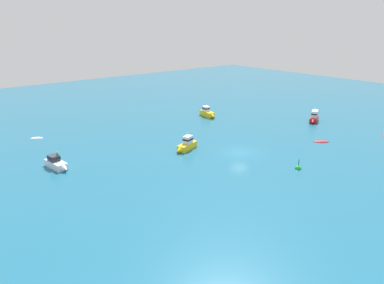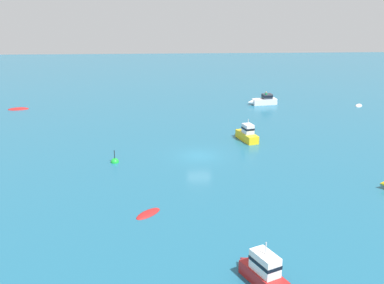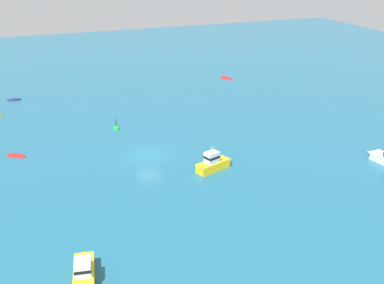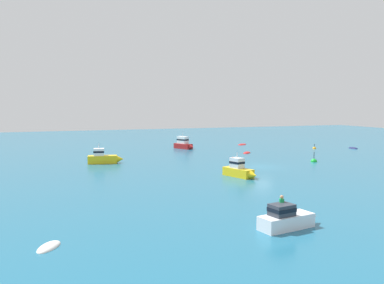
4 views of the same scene
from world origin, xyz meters
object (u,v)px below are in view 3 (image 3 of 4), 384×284
at_px(dinghy_1, 226,78).
at_px(powerboat, 84,271).
at_px(motor_cruiser_1, 214,163).
at_px(channel_buoy, 116,129).
at_px(dinghy_2, 14,100).
at_px(rib, 16,156).

bearing_deg(dinghy_1, powerboat, 135.20).
height_order(motor_cruiser_1, channel_buoy, motor_cruiser_1).
relative_size(powerboat, channel_buoy, 2.74).
bearing_deg(dinghy_1, dinghy_2, 80.21).
bearing_deg(powerboat, dinghy_2, 14.16).
distance_m(rib, dinghy_2, 20.93).
relative_size(rib, dinghy_1, 0.82).
relative_size(motor_cruiser_1, powerboat, 0.97).
bearing_deg(dinghy_2, motor_cruiser_1, -56.69).
xyz_separation_m(motor_cruiser_1, powerboat, (15.23, 12.36, -0.01)).
bearing_deg(channel_buoy, dinghy_1, -144.19).
relative_size(motor_cruiser_1, rib, 1.77).
xyz_separation_m(rib, dinghy_2, (-0.59, -20.92, 0.00)).
xyz_separation_m(dinghy_2, channel_buoy, (-11.43, 16.99, 0.01)).
xyz_separation_m(motor_cruiser_1, rib, (18.81, -10.90, -0.76)).
bearing_deg(motor_cruiser_1, dinghy_2, 101.61).
distance_m(rib, channel_buoy, 12.64).
bearing_deg(rib, dinghy_1, 71.04).
height_order(powerboat, rib, powerboat).
height_order(powerboat, dinghy_1, powerboat).
distance_m(motor_cruiser_1, channel_buoy, 16.33).
bearing_deg(powerboat, motor_cruiser_1, -40.65).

